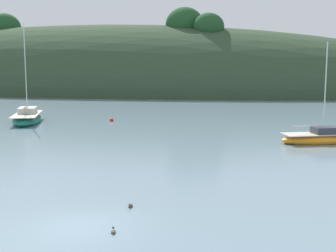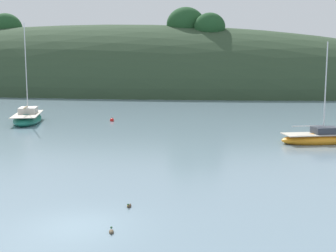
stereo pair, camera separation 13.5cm
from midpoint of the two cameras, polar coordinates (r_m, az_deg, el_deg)
ground_plane at (r=18.81m, az=-11.03°, el=-12.25°), size 400.00×400.00×0.00m
far_shoreline_hill at (r=97.75m, az=-8.93°, el=4.33°), size 150.00×36.00×30.67m
sailboat_blue_center at (r=38.30m, az=18.34°, el=-1.45°), size 6.65×4.02×8.20m
sailboat_cream_ketch at (r=50.46m, az=-17.26°, el=0.93°), size 5.17×8.41×10.67m
mooring_buoy_outer at (r=49.75m, az=-7.15°, el=0.73°), size 0.44×0.44×0.54m
duck_lone_left at (r=17.99m, az=-7.07°, el=-12.95°), size 0.27×0.42×0.24m
duck_trailing at (r=20.85m, az=-4.90°, el=-9.92°), size 0.19×0.42×0.24m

